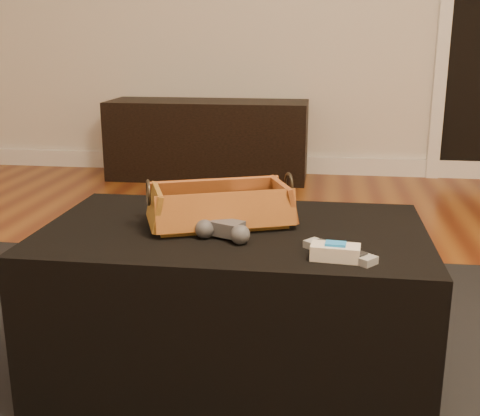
# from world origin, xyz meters

# --- Properties ---
(floor) EXTENTS (5.00, 5.50, 0.01)m
(floor) POSITION_xyz_m (0.00, 0.00, -0.01)
(floor) COLOR brown
(floor) RESTS_ON ground
(baseboard) EXTENTS (5.00, 0.04, 0.12)m
(baseboard) POSITION_xyz_m (0.00, 2.73, 0.06)
(baseboard) COLOR white
(baseboard) RESTS_ON floor
(door_jamb_left) EXTENTS (0.08, 0.05, 2.05)m
(door_jamb_left) POSITION_xyz_m (0.85, 2.72, 1.02)
(door_jamb_left) COLOR white
(door_jamb_left) RESTS_ON floor
(media_cabinet) EXTENTS (1.32, 0.45, 0.52)m
(media_cabinet) POSITION_xyz_m (-0.66, 2.51, 0.26)
(media_cabinet) COLOR black
(media_cabinet) RESTS_ON floor
(area_rug) EXTENTS (2.60, 2.00, 0.01)m
(area_rug) POSITION_xyz_m (-0.11, -0.00, 0.01)
(area_rug) COLOR black
(area_rug) RESTS_ON floor
(ottoman) EXTENTS (1.00, 0.60, 0.42)m
(ottoman) POSITION_xyz_m (-0.11, 0.05, 0.22)
(ottoman) COLOR black
(ottoman) RESTS_ON area_rug
(tv_remote) EXTENTS (0.20, 0.13, 0.02)m
(tv_remote) POSITION_xyz_m (-0.16, 0.05, 0.46)
(tv_remote) COLOR black
(tv_remote) RESTS_ON wicker_basket
(cloth_bundle) EXTENTS (0.12, 0.09, 0.06)m
(cloth_bundle) POSITION_xyz_m (-0.07, 0.13, 0.47)
(cloth_bundle) COLOR tan
(cloth_bundle) RESTS_ON wicker_basket
(wicker_basket) EXTENTS (0.42, 0.32, 0.13)m
(wicker_basket) POSITION_xyz_m (-0.15, 0.07, 0.48)
(wicker_basket) COLOR olive
(wicker_basket) RESTS_ON ottoman
(game_controller) EXTENTS (0.15, 0.11, 0.05)m
(game_controller) POSITION_xyz_m (-0.12, -0.06, 0.46)
(game_controller) COLOR #3D3D40
(game_controller) RESTS_ON ottoman
(silver_remote) EXTENTS (0.17, 0.15, 0.02)m
(silver_remote) POSITION_xyz_m (0.16, -0.13, 0.44)
(silver_remote) COLOR #979B9E
(silver_remote) RESTS_ON ottoman
(cream_gadget) EXTENTS (0.11, 0.07, 0.04)m
(cream_gadget) POSITION_xyz_m (0.15, -0.16, 0.45)
(cream_gadget) COLOR beige
(cream_gadget) RESTS_ON ottoman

